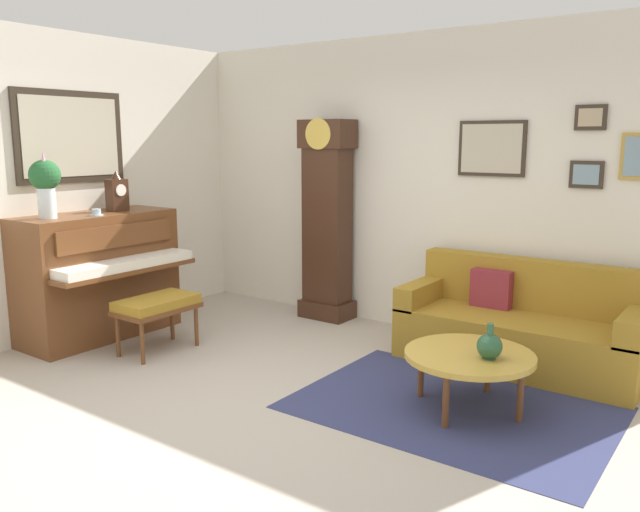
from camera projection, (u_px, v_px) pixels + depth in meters
The scene contains 13 objects.
ground_plane at pixel (252, 413), 4.45m from camera, with size 6.40×6.00×0.10m, color #B2A899.
wall_left at pixel (31, 187), 5.69m from camera, with size 0.13×4.90×2.80m.
wall_back at pixel (418, 184), 6.09m from camera, with size 5.30×0.13×2.80m.
area_rug at pixel (452, 407), 4.41m from camera, with size 2.10×1.50×0.01m, color navy.
piano at pixel (99, 275), 5.93m from camera, with size 0.87×1.44×1.16m.
piano_bench at pixel (157, 306), 5.52m from camera, with size 0.42×0.70×0.48m.
grandfather_clock at pixel (327, 225), 6.49m from camera, with size 0.52×0.34×2.03m.
couch at pixel (521, 327), 5.23m from camera, with size 1.90×0.80×0.84m.
coffee_table at pixel (469, 357), 4.33m from camera, with size 0.88×0.88×0.40m.
mantel_clock at pixel (117, 193), 5.99m from camera, with size 0.13×0.18×0.38m.
flower_vase at pixel (45, 182), 5.40m from camera, with size 0.26×0.26×0.58m.
teacup at pixel (96, 213), 5.66m from camera, with size 0.12×0.12×0.06m.
green_jug at pixel (489, 346), 4.20m from camera, with size 0.17×0.17×0.24m.
Camera 1 is at (2.83, -3.11, 1.83)m, focal length 35.83 mm.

